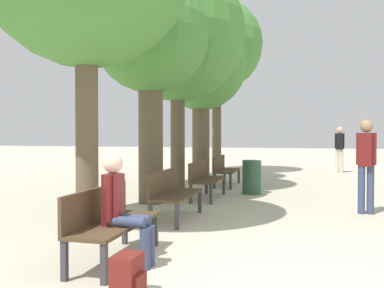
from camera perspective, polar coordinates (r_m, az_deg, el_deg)
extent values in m
plane|color=beige|center=(4.45, 10.78, -17.97)|extent=(80.00, 80.00, 0.00)
cube|color=#4C3823|center=(5.09, -10.11, -10.50)|extent=(0.52, 1.57, 0.04)
cube|color=#4C3823|center=(5.15, -12.58, -7.90)|extent=(0.04, 1.57, 0.39)
cube|color=#38383D|center=(4.40, -11.65, -15.41)|extent=(0.06, 0.06, 0.41)
cube|color=#38383D|center=(5.72, -4.90, -11.43)|extent=(0.06, 0.06, 0.41)
cube|color=#38383D|center=(4.60, -16.65, -14.68)|extent=(0.06, 0.06, 0.41)
cube|color=#38383D|center=(5.88, -8.95, -11.10)|extent=(0.06, 0.06, 0.41)
cube|color=#4C3823|center=(7.35, -1.99, -6.79)|extent=(0.52, 1.57, 0.04)
cube|color=#4C3823|center=(7.39, -3.79, -5.04)|extent=(0.04, 1.57, 0.39)
cube|color=#38383D|center=(6.62, -2.04, -9.66)|extent=(0.06, 0.06, 0.41)
cube|color=#38383D|center=(8.03, 1.05, -7.70)|extent=(0.06, 0.06, 0.41)
cube|color=#38383D|center=(6.76, -5.61, -9.44)|extent=(0.06, 0.06, 0.41)
cube|color=#38383D|center=(8.15, -1.94, -7.57)|extent=(0.06, 0.06, 0.41)
cube|color=#4C3823|center=(9.70, 2.20, -4.79)|extent=(0.52, 1.57, 0.04)
cube|color=#4C3823|center=(9.74, 0.81, -3.48)|extent=(0.04, 1.57, 0.39)
cube|color=#38383D|center=(8.97, 2.52, -6.75)|extent=(0.06, 0.06, 0.41)
cube|color=#38383D|center=(10.41, 4.26, -5.61)|extent=(0.06, 0.06, 0.41)
cube|color=#38383D|center=(9.07, -0.17, -6.65)|extent=(0.06, 0.06, 0.41)
cube|color=#38383D|center=(10.50, 1.92, -5.55)|extent=(0.06, 0.06, 0.41)
cube|color=#4C3823|center=(12.10, 4.73, -3.56)|extent=(0.52, 1.57, 0.04)
cube|color=#4C3823|center=(12.12, 3.60, -2.52)|extent=(0.04, 1.57, 0.39)
cube|color=#38383D|center=(11.36, 5.15, -5.03)|extent=(0.06, 0.06, 0.41)
cube|color=#38383D|center=(12.81, 6.26, -4.30)|extent=(0.06, 0.06, 0.41)
cube|color=#38383D|center=(11.44, 3.00, -4.98)|extent=(0.06, 0.06, 0.41)
cube|color=#38383D|center=(12.88, 4.35, -4.26)|extent=(0.06, 0.06, 0.41)
cylinder|color=brown|center=(6.59, -13.85, 2.40)|extent=(0.33, 0.33, 3.19)
cylinder|color=brown|center=(9.09, -5.52, 1.21)|extent=(0.52, 0.52, 2.89)
sphere|color=#478438|center=(9.33, -5.56, 14.36)|extent=(2.47, 2.47, 2.47)
cylinder|color=brown|center=(10.98, -1.93, 1.74)|extent=(0.37, 0.37, 3.08)
sphere|color=#478438|center=(11.27, -1.94, 14.52)|extent=(3.47, 3.47, 3.47)
cylinder|color=brown|center=(13.44, 1.19, 1.21)|extent=(0.54, 0.54, 2.86)
sphere|color=#478438|center=(13.61, 1.20, 10.62)|extent=(2.89, 2.89, 2.89)
cylinder|color=brown|center=(15.89, 3.31, 2.98)|extent=(0.34, 0.34, 3.83)
sphere|color=#478438|center=(16.21, 3.32, 13.07)|extent=(3.37, 3.37, 3.37)
cylinder|color=#384260|center=(4.80, -8.59, -10.24)|extent=(0.41, 0.12, 0.12)
cylinder|color=#384260|center=(4.79, -6.29, -13.74)|extent=(0.12, 0.12, 0.45)
cylinder|color=#384260|center=(4.93, -7.92, -9.93)|extent=(0.41, 0.12, 0.12)
cylinder|color=#384260|center=(4.92, -5.67, -13.33)|extent=(0.12, 0.12, 0.45)
cube|color=maroon|center=(4.91, -10.46, -7.28)|extent=(0.19, 0.22, 0.58)
cylinder|color=maroon|center=(4.80, -11.08, -7.14)|extent=(0.08, 0.08, 0.52)
cylinder|color=maroon|center=(5.01, -9.87, -6.77)|extent=(0.08, 0.08, 0.52)
sphere|color=beige|center=(4.86, -10.48, -2.58)|extent=(0.22, 0.22, 0.22)
cube|color=maroon|center=(4.06, -8.64, -17.02)|extent=(0.21, 0.32, 0.39)
cube|color=maroon|center=(4.03, -6.90, -18.01)|extent=(0.04, 0.23, 0.17)
cylinder|color=beige|center=(17.00, 18.80, -2.18)|extent=(0.13, 0.13, 0.87)
cylinder|color=beige|center=(17.01, 19.32, -2.18)|extent=(0.13, 0.13, 0.87)
cube|color=black|center=(16.98, 19.08, 0.33)|extent=(0.25, 0.21, 0.62)
cylinder|color=black|center=(16.97, 18.64, 0.39)|extent=(0.09, 0.09, 0.59)
cylinder|color=black|center=(16.99, 19.52, 0.38)|extent=(0.09, 0.09, 0.59)
sphere|color=tan|center=(16.98, 19.09, 1.79)|extent=(0.24, 0.24, 0.24)
cylinder|color=#384260|center=(8.49, 21.65, -5.73)|extent=(0.13, 0.13, 0.87)
cylinder|color=#384260|center=(8.51, 22.69, -5.72)|extent=(0.13, 0.13, 0.87)
cube|color=maroon|center=(8.44, 22.22, -0.70)|extent=(0.30, 0.28, 0.62)
cylinder|color=maroon|center=(8.42, 21.35, -0.60)|extent=(0.09, 0.09, 0.59)
cylinder|color=maroon|center=(8.46, 23.09, -0.60)|extent=(0.09, 0.09, 0.59)
sphere|color=#A37A5B|center=(8.44, 22.25, 2.23)|extent=(0.24, 0.24, 0.24)
cylinder|color=#2D5138|center=(10.57, 7.97, -4.39)|extent=(0.46, 0.46, 0.82)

